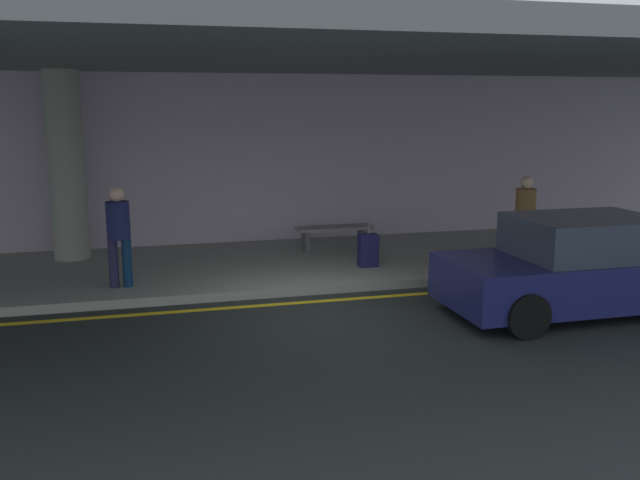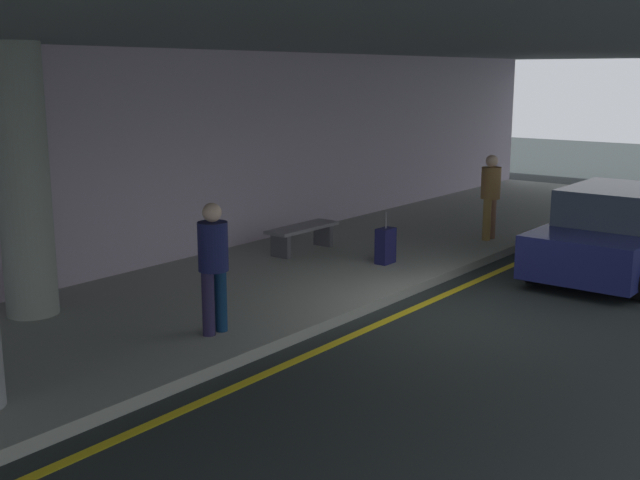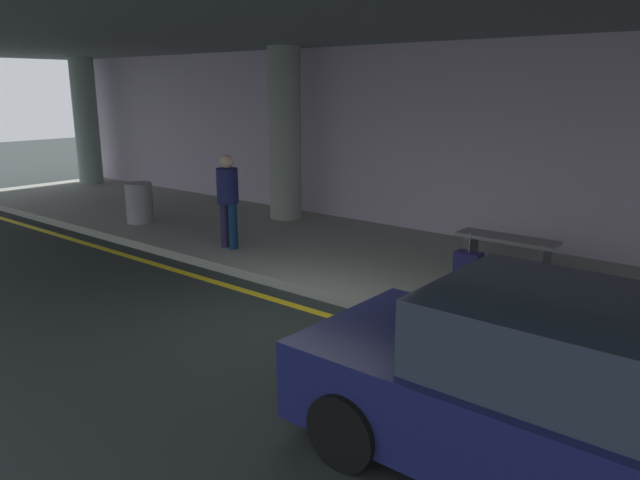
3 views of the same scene
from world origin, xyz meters
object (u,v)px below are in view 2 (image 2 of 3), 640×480
at_px(bench_metal, 303,233).
at_px(person_waiting_for_ride, 213,259).
at_px(suitcase_upright_primary, 386,246).
at_px(car_navy, 616,233).
at_px(traveler_with_luggage, 491,191).
at_px(support_column_left_mid, 23,182).

bearing_deg(bench_metal, person_waiting_for_ride, -154.13).
distance_m(person_waiting_for_ride, suitcase_upright_primary, 4.53).
bearing_deg(car_navy, traveler_with_luggage, 78.85).
bearing_deg(suitcase_upright_primary, bench_metal, 80.17).
distance_m(car_navy, traveler_with_luggage, 2.79).
bearing_deg(traveler_with_luggage, bench_metal, 117.66).
bearing_deg(support_column_left_mid, traveler_with_luggage, -17.88).
distance_m(suitcase_upright_primary, bench_metal, 1.73).
xyz_separation_m(traveler_with_luggage, suitcase_upright_primary, (-2.96, 0.50, -0.65)).
bearing_deg(support_column_left_mid, car_navy, -34.86).
xyz_separation_m(person_waiting_for_ride, bench_metal, (4.30, 2.09, -0.61)).
distance_m(support_column_left_mid, bench_metal, 5.49).
xyz_separation_m(support_column_left_mid, person_waiting_for_ride, (0.97, -2.57, -0.86)).
height_order(support_column_left_mid, bench_metal, support_column_left_mid).
bearing_deg(person_waiting_for_ride, suitcase_upright_primary, -6.97).
relative_size(person_waiting_for_ride, bench_metal, 1.05).
height_order(suitcase_upright_primary, bench_metal, suitcase_upright_primary).
bearing_deg(bench_metal, traveler_with_luggage, -35.48).
relative_size(person_waiting_for_ride, suitcase_upright_primary, 1.87).
height_order(traveler_with_luggage, suitcase_upright_primary, traveler_with_luggage).
relative_size(suitcase_upright_primary, bench_metal, 0.56).
height_order(traveler_with_luggage, person_waiting_for_ride, same).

